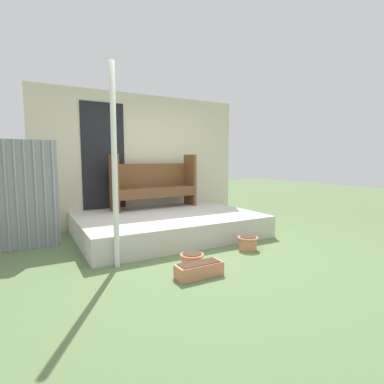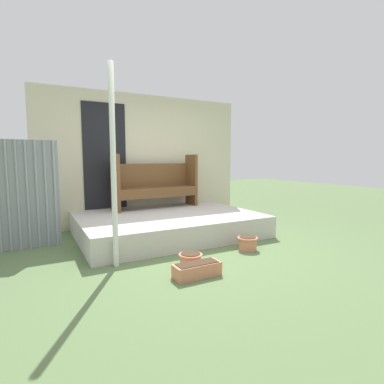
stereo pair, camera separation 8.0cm
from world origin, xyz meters
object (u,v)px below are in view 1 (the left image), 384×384
Objects in this scene: support_post at (115,167)px; bench at (154,182)px; flower_pot_middle at (248,242)px; planter_box_rect at (199,270)px; flower_pot_left at (192,259)px.

support_post is 2.31m from bench.
flower_pot_middle is 1.26m from planter_box_rect.
support_post is at bearing -127.54° from bench.
planter_box_rect is (-1.14, -0.53, -0.03)m from flower_pot_middle.
flower_pot_middle is (1.06, 0.21, 0.01)m from flower_pot_left.
support_post reaches higher than planter_box_rect.
flower_pot_left is 0.33m from planter_box_rect.
flower_pot_left is at bearing -168.54° from flower_pot_middle.
bench is (1.27, 1.90, -0.35)m from support_post.
planter_box_rect is (-0.08, -0.31, -0.01)m from flower_pot_left.
planter_box_rect is at bearing -47.30° from support_post.
flower_pot_middle reaches higher than flower_pot_left.
bench is at bearing 78.70° from flower_pot_left.
bench is at bearing 105.33° from flower_pot_middle.
bench is 2.53m from flower_pot_left.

